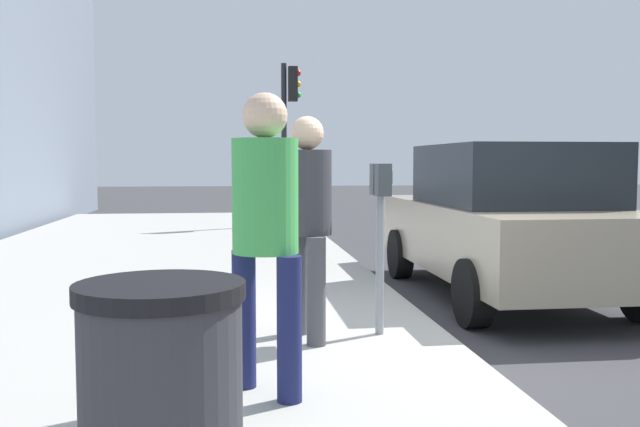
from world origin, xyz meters
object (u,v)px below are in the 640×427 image
(trash_bin, at_px, (162,425))
(traffic_signal, at_px, (289,117))
(parking_meter, at_px, (380,212))
(pedestrian_bystander, at_px, (265,216))
(pedestrian_at_meter, at_px, (307,209))
(parked_sedan_near, at_px, (505,221))

(trash_bin, bearing_deg, traffic_signal, -6.58)
(parking_meter, xyz_separation_m, traffic_signal, (9.93, -0.06, 1.41))
(pedestrian_bystander, height_order, traffic_signal, traffic_signal)
(parking_meter, relative_size, pedestrian_at_meter, 0.79)
(parking_meter, height_order, parked_sedan_near, parked_sedan_near)
(parked_sedan_near, relative_size, trash_bin, 4.36)
(traffic_signal, bearing_deg, parking_meter, 179.67)
(pedestrian_bystander, xyz_separation_m, trash_bin, (-1.77, 0.45, -0.59))
(parking_meter, distance_m, traffic_signal, 10.03)
(trash_bin, bearing_deg, parked_sedan_near, -32.83)
(pedestrian_bystander, height_order, parked_sedan_near, pedestrian_bystander)
(parking_meter, xyz_separation_m, pedestrian_bystander, (-1.38, 1.01, 0.08))
(pedestrian_at_meter, relative_size, pedestrian_bystander, 0.97)
(parking_meter, distance_m, pedestrian_at_meter, 0.62)
(trash_bin, bearing_deg, parking_meter, -24.79)
(traffic_signal, bearing_deg, parked_sedan_near, -166.56)
(pedestrian_bystander, bearing_deg, pedestrian_at_meter, 32.13)
(pedestrian_bystander, distance_m, traffic_signal, 11.44)
(parked_sedan_near, distance_m, traffic_signal, 8.23)
(parking_meter, distance_m, pedestrian_bystander, 1.71)
(parking_meter, xyz_separation_m, parked_sedan_near, (2.10, -1.93, -0.27))
(parking_meter, bearing_deg, parked_sedan_near, -42.63)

